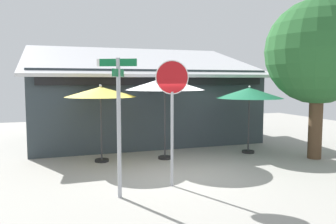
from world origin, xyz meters
name	(u,v)px	position (x,y,z in m)	size (l,w,h in m)	color
ground_plane	(178,174)	(0.00, 0.00, -0.05)	(28.00, 28.00, 0.10)	#9E9B93
cafe_building	(142,103)	(0.40, 5.58, 1.59)	(9.53, 5.63, 4.21)	#333D42
street_sign_post	(119,114)	(-1.93, -1.49, 1.86)	(0.80, 0.74, 3.06)	#A8AAB2
stop_sign	(172,98)	(-0.56, -1.10, 2.16)	(0.81, 0.11, 3.06)	#A8AAB2
patio_umbrella_mustard_left	(101,93)	(-1.85, 1.97, 2.20)	(2.24, 2.24, 2.45)	black
patio_umbrella_ivory_center	(165,84)	(0.18, 1.69, 2.46)	(2.58, 2.58, 2.75)	black
patio_umbrella_forest_green_right	(249,93)	(3.29, 1.60, 2.13)	(2.35, 2.35, 2.40)	black
shade_tree	(324,54)	(5.05, 0.08, 3.44)	(3.61, 3.40, 5.22)	brown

